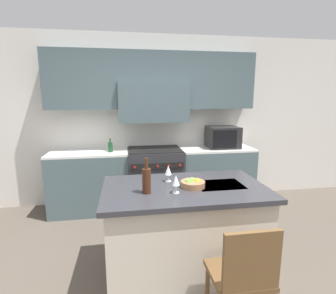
{
  "coord_description": "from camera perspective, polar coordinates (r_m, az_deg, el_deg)",
  "views": [
    {
      "loc": [
        -0.44,
        -2.0,
        1.75
      ],
      "look_at": [
        0.05,
        0.97,
        1.16
      ],
      "focal_mm": 28.0,
      "sensor_mm": 36.0,
      "label": 1
    }
  ],
  "objects": [
    {
      "name": "island_chair",
      "position": [
        2.13,
        16.06,
        -25.03
      ],
      "size": [
        0.42,
        0.4,
        0.89
      ],
      "color": "brown",
      "rests_on": "ground_plane"
    },
    {
      "name": "microwave",
      "position": [
        4.3,
        11.82,
        2.13
      ],
      "size": [
        0.48,
        0.43,
        0.34
      ],
      "color": "black",
      "rests_on": "back_counter"
    },
    {
      "name": "wine_bottle",
      "position": [
        2.31,
        -4.7,
        -7.16
      ],
      "size": [
        0.08,
        0.08,
        0.32
      ],
      "color": "#422314",
      "rests_on": "kitchen_island"
    },
    {
      "name": "fruit_bowl",
      "position": [
        2.48,
        5.37,
        -7.92
      ],
      "size": [
        0.23,
        0.23,
        0.08
      ],
      "color": "#996B47",
      "rests_on": "kitchen_island"
    },
    {
      "name": "range_stove",
      "position": [
        4.16,
        -2.83,
        -6.78
      ],
      "size": [
        0.84,
        0.7,
        0.94
      ],
      "color": "#2D2D33",
      "rests_on": "ground_plane"
    },
    {
      "name": "kitchen_island",
      "position": [
        2.68,
        3.55,
        -17.67
      ],
      "size": [
        1.53,
        0.91,
        0.91
      ],
      "color": "beige",
      "rests_on": "ground_plane"
    },
    {
      "name": "wine_glass_far",
      "position": [
        2.6,
        0.04,
        -5.21
      ],
      "size": [
        0.07,
        0.07,
        0.16
      ],
      "color": "white",
      "rests_on": "kitchen_island"
    },
    {
      "name": "back_counter",
      "position": [
        4.19,
        -2.86,
        -6.79
      ],
      "size": [
        3.15,
        0.62,
        0.93
      ],
      "color": "#4C6066",
      "rests_on": "ground_plane"
    },
    {
      "name": "wine_glass_near",
      "position": [
        2.3,
        1.74,
        -7.4
      ],
      "size": [
        0.07,
        0.07,
        0.16
      ],
      "color": "white",
      "rests_on": "kitchen_island"
    },
    {
      "name": "back_cabinetry",
      "position": [
        4.24,
        -3.4,
        8.82
      ],
      "size": [
        10.0,
        0.46,
        2.7
      ],
      "color": "silver",
      "rests_on": "ground_plane"
    },
    {
      "name": "oil_bottle_on_counter",
      "position": [
        3.97,
        -12.44,
        0.03
      ],
      "size": [
        0.07,
        0.07,
        0.2
      ],
      "color": "#194723",
      "rests_on": "back_counter"
    }
  ]
}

